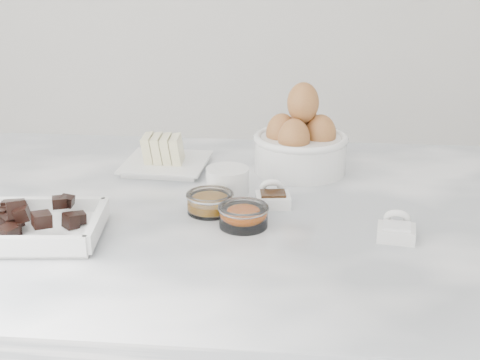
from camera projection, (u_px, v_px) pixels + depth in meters
The scene contains 9 objects.
marble_slab at pixel (226, 219), 1.12m from camera, with size 1.20×0.80×0.04m, color white.
chocolate_dish at pixel (31, 223), 1.00m from camera, with size 0.22×0.18×0.06m.
butter_plate at pixel (164, 157), 1.30m from camera, with size 0.16×0.16×0.06m.
sugar_ramekin at pixel (228, 179), 1.17m from camera, with size 0.08×0.08×0.05m.
egg_bowl at pixel (301, 143), 1.27m from camera, with size 0.18×0.18×0.17m.
honey_bowl at pixel (210, 202), 1.09m from camera, with size 0.08×0.08×0.03m.
zest_bowl at pixel (243, 215), 1.04m from camera, with size 0.08×0.08×0.04m.
vanilla_spoon at pixel (273, 196), 1.12m from camera, with size 0.06×0.08×0.04m.
salt_spoon at pixel (396, 229), 1.00m from camera, with size 0.06×0.07×0.04m.
Camera 1 is at (0.12, -1.02, 1.37)m, focal length 50.00 mm.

